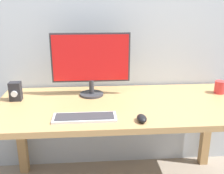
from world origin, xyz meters
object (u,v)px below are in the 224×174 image
desk (120,116)px  keyboard_primary (85,117)px  coffee_mug (220,87)px  mouse (142,118)px  audio_controller (15,91)px  monitor (91,61)px

desk → keyboard_primary: 0.36m
keyboard_primary → coffee_mug: (1.03, 0.39, 0.04)m
mouse → audio_controller: bearing=152.2°
keyboard_primary → mouse: mouse is taller
desk → keyboard_primary: size_ratio=4.54×
audio_controller → coffee_mug: bearing=1.5°
monitor → keyboard_primary: (-0.04, -0.42, -0.25)m
desk → audio_controller: audio_controller is taller
mouse → coffee_mug: coffee_mug is taller
keyboard_primary → coffee_mug: size_ratio=3.98×
keyboard_primary → monitor: bearing=84.2°
monitor → mouse: 0.62m
audio_controller → coffee_mug: audio_controller is taller
desk → mouse: bearing=-72.9°
mouse → audio_controller: 0.93m
desk → coffee_mug: coffee_mug is taller
keyboard_primary → audio_controller: size_ratio=2.85×
desk → coffee_mug: bearing=10.9°
mouse → monitor: bearing=119.6°
monitor → coffee_mug: 1.01m
mouse → audio_controller: audio_controller is taller
desk → audio_controller: bearing=171.4°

